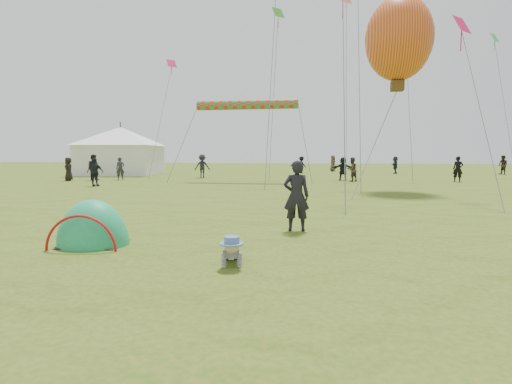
% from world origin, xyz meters
% --- Properties ---
extents(ground, '(140.00, 140.00, 0.00)m').
position_xyz_m(ground, '(0.00, 0.00, 0.00)').
color(ground, '#2F5414').
extents(crawling_toddler, '(0.66, 0.81, 0.54)m').
position_xyz_m(crawling_toddler, '(1.02, 0.66, 0.27)').
color(crawling_toddler, black).
rests_on(crawling_toddler, ground).
extents(popup_tent, '(1.58, 1.36, 1.88)m').
position_xyz_m(popup_tent, '(-2.13, 1.64, 0.00)').
color(popup_tent, '#1A884C').
rests_on(popup_tent, ground).
extents(standing_adult, '(0.66, 0.47, 1.71)m').
position_xyz_m(standing_adult, '(1.90, 3.83, 0.85)').
color(standing_adult, black).
rests_on(standing_adult, ground).
extents(event_marquee, '(7.34, 7.34, 4.46)m').
position_xyz_m(event_marquee, '(-15.02, 27.05, 2.23)').
color(event_marquee, white).
rests_on(event_marquee, ground).
extents(crowd_person_0, '(0.69, 0.62, 1.59)m').
position_xyz_m(crowd_person_0, '(-11.53, 20.30, 0.79)').
color(crowd_person_0, '#2B2A30').
rests_on(crowd_person_0, ground).
extents(crowd_person_1, '(0.91, 1.01, 1.70)m').
position_xyz_m(crowd_person_1, '(18.22, 32.60, 0.85)').
color(crowd_person_1, '#312824').
rests_on(crowd_person_1, ground).
extents(crowd_person_2, '(0.98, 0.47, 1.62)m').
position_xyz_m(crowd_person_2, '(-10.26, 15.07, 0.81)').
color(crowd_person_2, black).
rests_on(crowd_person_2, ground).
extents(crowd_person_3, '(1.13, 1.14, 1.58)m').
position_xyz_m(crowd_person_3, '(0.51, 32.42, 0.79)').
color(crowd_person_3, black).
rests_on(crowd_person_3, ground).
extents(crowd_person_4, '(0.91, 0.92, 1.60)m').
position_xyz_m(crowd_person_4, '(-14.60, 18.96, 0.80)').
color(crowd_person_4, black).
rests_on(crowd_person_4, ground).
extents(crowd_person_5, '(1.50, 0.49, 1.62)m').
position_xyz_m(crowd_person_5, '(3.90, 22.54, 0.81)').
color(crowd_person_5, black).
rests_on(crowd_person_5, ground).
extents(crowd_person_6, '(0.69, 0.54, 1.68)m').
position_xyz_m(crowd_person_6, '(11.30, 22.32, 0.84)').
color(crowd_person_6, black).
rests_on(crowd_person_6, ground).
extents(crowd_person_7, '(0.98, 0.82, 1.80)m').
position_xyz_m(crowd_person_7, '(-13.26, 19.81, 0.90)').
color(crowd_person_7, black).
rests_on(crowd_person_7, ground).
extents(crowd_person_8, '(1.02, 0.74, 1.61)m').
position_xyz_m(crowd_person_8, '(-17.86, 33.54, 0.81)').
color(crowd_person_8, '#1A202D').
rests_on(crowd_person_8, ground).
extents(crowd_person_9, '(1.32, 1.04, 1.79)m').
position_xyz_m(crowd_person_9, '(-6.61, 23.76, 0.90)').
color(crowd_person_9, black).
rests_on(crowd_person_9, ground).
extents(crowd_person_10, '(0.85, 0.97, 1.68)m').
position_xyz_m(crowd_person_10, '(3.54, 36.47, 0.84)').
color(crowd_person_10, '#43372D').
rests_on(crowd_person_10, ground).
extents(crowd_person_11, '(0.86, 1.55, 1.59)m').
position_xyz_m(crowd_person_11, '(9.14, 32.87, 0.80)').
color(crowd_person_11, '#202632').
rests_on(crowd_person_11, ground).
extents(crowd_person_13, '(0.99, 0.97, 1.61)m').
position_xyz_m(crowd_person_13, '(4.44, 21.60, 0.81)').
color(crowd_person_13, '#3D342B').
rests_on(crowd_person_13, ground).
extents(crowd_person_14, '(0.89, 1.06, 1.69)m').
position_xyz_m(crowd_person_14, '(-16.23, 27.74, 0.85)').
color(crowd_person_14, black).
rests_on(crowd_person_14, ground).
extents(balloon_kite, '(3.33, 3.33, 4.66)m').
position_xyz_m(balloon_kite, '(6.20, 15.88, 7.37)').
color(balloon_kite, orange).
extents(rainbow_tube_kite, '(6.71, 0.64, 0.64)m').
position_xyz_m(rainbow_tube_kite, '(-2.47, 20.39, 5.06)').
color(rainbow_tube_kite, red).
extents(diamond_kite_0, '(0.93, 0.93, 0.76)m').
position_xyz_m(diamond_kite_0, '(8.18, 12.75, 7.27)').
color(diamond_kite_0, '#D1104B').
extents(diamond_kite_2, '(0.78, 0.78, 0.63)m').
position_xyz_m(diamond_kite_2, '(8.03, 24.99, 12.39)').
color(diamond_kite_2, '#C8D107').
extents(diamond_kite_3, '(0.92, 0.92, 0.75)m').
position_xyz_m(diamond_kite_3, '(15.88, 29.73, 11.06)').
color(diamond_kite_3, green).
extents(diamond_kite_6, '(0.81, 0.81, 0.66)m').
position_xyz_m(diamond_kite_6, '(-10.00, 26.56, 9.30)').
color(diamond_kite_6, '#D21D51').
extents(diamond_kite_9, '(0.98, 0.98, 0.80)m').
position_xyz_m(diamond_kite_9, '(-0.96, 25.03, 12.36)').
color(diamond_kite_9, '#258514').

